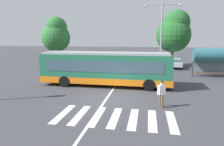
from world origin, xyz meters
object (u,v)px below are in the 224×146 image
parked_car_silver (175,63)px  parked_car_white (103,61)px  twin_arm_street_lamp (162,30)px  pedestrian_crossing_street (161,93)px  background_tree_right (174,32)px  background_tree_left (56,35)px  parked_car_charcoal (121,62)px  parked_car_red (138,62)px  city_transit_bus (106,68)px  parked_car_blue (156,62)px  bus_stop_shelter (214,55)px

parked_car_silver → parked_car_white: bearing=-179.3°
parked_car_silver → twin_arm_street_lamp: 6.54m
pedestrian_crossing_street → background_tree_right: (2.85, 18.85, 4.27)m
parked_car_silver → background_tree_left: bearing=-179.5°
parked_car_charcoal → parked_car_red: (2.59, 0.08, 0.00)m
parked_car_charcoal → parked_car_silver: same height
city_transit_bus → parked_car_silver: (7.63, 12.43, -0.82)m
parked_car_red → parked_car_blue: (2.61, -0.21, 0.00)m
parked_car_charcoal → parked_car_blue: same height
parked_car_silver → background_tree_right: size_ratio=0.55×
parked_car_silver → bus_stop_shelter: (3.25, -6.34, 1.65)m
city_transit_bus → parked_car_silver: city_transit_bus is taller
city_transit_bus → twin_arm_street_lamp: twin_arm_street_lamp is taller
parked_car_blue → twin_arm_street_lamp: bearing=-84.1°
parked_car_red → parked_car_blue: same height
city_transit_bus → pedestrian_crossing_street: size_ratio=6.89×
pedestrian_crossing_street → parked_car_silver: bearing=80.4°
twin_arm_street_lamp → parked_car_white: bearing=154.3°
bus_stop_shelter → background_tree_left: size_ratio=0.57×
background_tree_left → pedestrian_crossing_street: bearing=-48.6°
twin_arm_street_lamp → parked_car_silver: bearing=60.8°
background_tree_right → parked_car_red: bearing=-163.4°
background_tree_left → parked_car_charcoal: bearing=-0.6°
city_transit_bus → parked_car_blue: city_transit_bus is taller
pedestrian_crossing_street → parked_car_silver: 17.74m
city_transit_bus → pedestrian_crossing_street: 6.90m
pedestrian_crossing_street → parked_car_blue: bearing=89.1°
city_transit_bus → parked_car_white: 12.71m
parked_car_red → background_tree_right: background_tree_right is taller
pedestrian_crossing_street → twin_arm_street_lamp: bearing=87.2°
parked_car_blue → twin_arm_street_lamp: (0.39, -3.76, 4.48)m
bus_stop_shelter → parked_car_silver: bearing=117.2°
parked_car_white → background_tree_left: (-7.54, -0.02, 4.03)m
bus_stop_shelter → pedestrian_crossing_street: bearing=-119.2°
parked_car_silver → background_tree_left: size_ratio=0.61×
twin_arm_street_lamp → parked_car_blue: bearing=95.9°
parked_car_white → parked_car_red: bearing=-0.6°
city_transit_bus → background_tree_right: bearing=61.5°
bus_stop_shelter → twin_arm_street_lamp: 6.62m
background_tree_left → parked_car_red: bearing=-0.2°
parked_car_blue → parked_car_white: bearing=178.1°
bus_stop_shelter → parked_car_red: bearing=144.3°
city_transit_bus → pedestrian_crossing_street: bearing=-47.4°
pedestrian_crossing_street → background_tree_left: (-15.27, 17.34, 3.83)m
twin_arm_street_lamp → background_tree_right: twin_arm_street_lamp is taller
pedestrian_crossing_street → twin_arm_street_lamp: size_ratio=0.20×
city_transit_bus → parked_car_charcoal: bearing=91.3°
bus_stop_shelter → twin_arm_street_lamp: (-5.57, 2.18, 2.83)m
parked_car_blue → city_transit_bus: bearing=-112.2°
city_transit_bus → parked_car_white: city_transit_bus is taller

